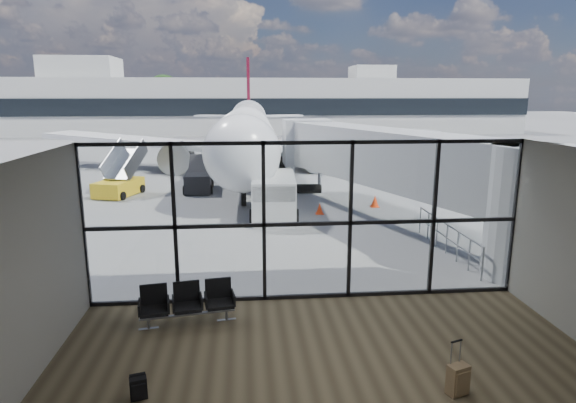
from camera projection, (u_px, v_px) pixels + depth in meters
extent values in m
plane|color=slate|center=(260.00, 148.00, 52.64)|extent=(220.00, 220.00, 0.00)
cube|color=brown|center=(332.00, 378.00, 9.87)|extent=(12.00, 8.00, 0.01)
cube|color=silver|center=(336.00, 160.00, 8.89)|extent=(12.00, 8.00, 0.02)
cube|color=beige|center=(398.00, 402.00, 5.49)|extent=(12.00, 0.02, 4.50)
cube|color=beige|center=(13.00, 286.00, 8.85)|extent=(0.02, 8.00, 4.50)
cube|color=white|center=(307.00, 222.00, 13.27)|extent=(12.00, 0.04, 4.50)
cube|color=black|center=(307.00, 296.00, 13.75)|extent=(12.00, 0.12, 0.10)
cube|color=black|center=(307.00, 224.00, 13.28)|extent=(12.00, 0.12, 0.10)
cube|color=black|center=(308.00, 143.00, 12.79)|extent=(12.00, 0.12, 0.10)
cube|color=black|center=(83.00, 227.00, 12.74)|extent=(0.10, 0.12, 4.50)
cube|color=black|center=(175.00, 225.00, 12.95)|extent=(0.10, 0.12, 4.50)
cube|color=black|center=(264.00, 223.00, 13.16)|extent=(0.10, 0.12, 4.50)
cube|color=black|center=(350.00, 221.00, 13.38)|extent=(0.10, 0.12, 4.50)
cube|color=black|center=(434.00, 219.00, 13.59)|extent=(0.10, 0.12, 4.50)
cube|color=black|center=(514.00, 217.00, 13.80)|extent=(0.10, 0.12, 4.50)
cylinder|color=#AEB0B4|center=(533.00, 213.00, 14.91)|extent=(2.80, 2.80, 4.20)
cube|color=#AEB0B4|center=(386.00, 157.00, 21.29)|extent=(7.45, 14.81, 2.40)
cube|color=#AEB0B4|center=(306.00, 142.00, 27.86)|extent=(2.60, 2.20, 2.60)
cylinder|color=gray|center=(293.00, 178.00, 28.24)|extent=(0.20, 0.20, 1.80)
cylinder|color=gray|center=(319.00, 178.00, 28.38)|extent=(0.20, 0.20, 1.80)
cylinder|color=black|center=(306.00, 189.00, 28.45)|extent=(1.80, 0.56, 0.56)
cylinder|color=gray|center=(482.00, 264.00, 14.91)|extent=(0.06, 0.06, 1.10)
cylinder|color=gray|center=(469.00, 255.00, 15.79)|extent=(0.06, 0.06, 1.10)
cylinder|color=gray|center=(457.00, 246.00, 16.66)|extent=(0.06, 0.06, 1.10)
cylinder|color=gray|center=(447.00, 239.00, 17.54)|extent=(0.06, 0.06, 1.10)
cylinder|color=gray|center=(437.00, 232.00, 18.41)|extent=(0.06, 0.06, 1.10)
cylinder|color=gray|center=(428.00, 226.00, 19.29)|extent=(0.06, 0.06, 1.10)
cylinder|color=gray|center=(420.00, 220.00, 20.16)|extent=(0.06, 0.06, 1.10)
cylinder|color=gray|center=(448.00, 225.00, 17.42)|extent=(0.06, 5.40, 0.06)
cylinder|color=gray|center=(447.00, 237.00, 17.53)|extent=(0.06, 5.40, 0.06)
cube|color=beige|center=(255.00, 106.00, 73.16)|extent=(80.00, 12.00, 8.00)
cube|color=black|center=(256.00, 107.00, 67.23)|extent=(80.00, 0.20, 2.40)
cube|color=beige|center=(82.00, 68.00, 69.75)|extent=(10.00, 8.00, 3.00)
cube|color=beige|center=(372.00, 73.00, 73.67)|extent=(6.00, 6.00, 2.00)
cylinder|color=#382619|center=(19.00, 120.00, 79.96)|extent=(0.50, 0.50, 3.06)
sphere|color=black|center=(16.00, 97.00, 79.15)|extent=(5.61, 5.61, 5.61)
cylinder|color=#382619|center=(56.00, 119.00, 80.45)|extent=(0.50, 0.50, 3.42)
sphere|color=black|center=(53.00, 94.00, 79.55)|extent=(6.27, 6.27, 6.27)
cylinder|color=#382619|center=(93.00, 121.00, 81.06)|extent=(0.50, 0.50, 2.70)
sphere|color=black|center=(91.00, 101.00, 80.35)|extent=(4.95, 4.95, 4.95)
cylinder|color=#382619|center=(130.00, 120.00, 81.56)|extent=(0.50, 0.50, 3.06)
sphere|color=black|center=(128.00, 97.00, 80.75)|extent=(5.61, 5.61, 5.61)
cylinder|color=#382619|center=(165.00, 119.00, 82.05)|extent=(0.50, 0.50, 3.42)
sphere|color=black|center=(164.00, 94.00, 81.14)|extent=(6.27, 6.27, 6.27)
cube|color=gray|center=(188.00, 315.00, 12.12)|extent=(2.35, 0.46, 0.04)
cube|color=black|center=(154.00, 311.00, 11.88)|extent=(0.76, 0.72, 0.09)
cube|color=black|center=(154.00, 295.00, 12.10)|extent=(0.67, 0.18, 0.59)
cube|color=black|center=(188.00, 307.00, 12.07)|extent=(0.76, 0.72, 0.09)
cube|color=black|center=(187.00, 292.00, 12.30)|extent=(0.67, 0.18, 0.59)
cube|color=black|center=(220.00, 304.00, 12.27)|extent=(0.76, 0.72, 0.09)
cube|color=black|center=(218.00, 289.00, 12.49)|extent=(0.67, 0.18, 0.59)
cylinder|color=gray|center=(148.00, 324.00, 11.91)|extent=(0.06, 0.06, 0.27)
cylinder|color=gray|center=(227.00, 315.00, 12.38)|extent=(0.06, 0.06, 0.27)
cube|color=black|center=(138.00, 388.00, 9.16)|extent=(0.36, 0.28, 0.44)
cube|color=black|center=(139.00, 392.00, 9.06)|extent=(0.26, 0.13, 0.30)
cylinder|color=black|center=(137.00, 375.00, 9.21)|extent=(0.31, 0.16, 0.08)
cube|color=#957853|center=(458.00, 379.00, 9.27)|extent=(0.46, 0.36, 0.60)
cube|color=#957853|center=(463.00, 383.00, 9.15)|extent=(0.33, 0.15, 0.44)
cylinder|color=gray|center=(451.00, 354.00, 9.21)|extent=(0.03, 0.03, 0.50)
cylinder|color=gray|center=(460.00, 351.00, 9.30)|extent=(0.03, 0.03, 0.50)
cube|color=black|center=(457.00, 341.00, 9.20)|extent=(0.26, 0.12, 0.02)
cylinder|color=black|center=(448.00, 391.00, 9.38)|extent=(0.05, 0.07, 0.07)
cylinder|color=black|center=(457.00, 388.00, 9.47)|extent=(0.05, 0.07, 0.07)
cylinder|color=white|center=(247.00, 130.00, 37.14)|extent=(4.36, 30.00, 3.69)
sphere|color=white|center=(242.00, 153.00, 22.57)|extent=(3.69, 3.69, 3.69)
cone|color=white|center=(249.00, 117.00, 54.08)|extent=(3.82, 6.07, 3.69)
cube|color=black|center=(242.00, 142.00, 23.04)|extent=(2.22, 1.25, 0.50)
cube|color=white|center=(139.00, 141.00, 37.73)|extent=(15.24, 8.14, 1.18)
cylinder|color=black|center=(178.00, 156.00, 36.22)|extent=(2.17, 3.44, 2.09)
cube|color=white|center=(220.00, 116.00, 53.35)|extent=(5.75, 3.01, 0.18)
cube|color=white|center=(352.00, 140.00, 38.86)|extent=(15.31, 7.55, 1.18)
cylinder|color=black|center=(315.00, 155.00, 36.92)|extent=(2.17, 3.44, 2.09)
cube|color=white|center=(277.00, 116.00, 53.78)|extent=(5.72, 2.78, 0.18)
cube|color=#5B0D1F|center=(248.00, 87.00, 53.36)|extent=(0.38, 3.80, 5.98)
cylinder|color=gray|center=(244.00, 193.00, 25.01)|extent=(0.20, 0.20, 1.40)
cylinder|color=black|center=(244.00, 199.00, 25.09)|extent=(0.26, 0.70, 0.70)
cylinder|color=black|center=(212.00, 163.00, 37.99)|extent=(0.47, 0.97, 0.96)
cylinder|color=black|center=(282.00, 162.00, 38.37)|extent=(0.47, 0.97, 0.96)
cube|color=silver|center=(274.00, 196.00, 22.91)|extent=(2.23, 4.60, 1.95)
cube|color=black|center=(274.00, 192.00, 21.17)|extent=(1.92, 1.28, 0.68)
cylinder|color=black|center=(252.00, 216.00, 21.59)|extent=(0.29, 0.70, 0.68)
cylinder|color=black|center=(296.00, 216.00, 21.65)|extent=(0.29, 0.70, 0.68)
cylinder|color=black|center=(255.00, 202.00, 24.45)|extent=(0.29, 0.70, 0.68)
cylinder|color=black|center=(293.00, 202.00, 24.50)|extent=(0.29, 0.70, 0.68)
cube|color=black|center=(199.00, 181.00, 29.00)|extent=(1.58, 3.23, 1.06)
cube|color=black|center=(199.00, 165.00, 30.06)|extent=(1.35, 2.69, 1.10)
cylinder|color=black|center=(185.00, 190.00, 27.95)|extent=(0.23, 0.54, 0.53)
cylinder|color=black|center=(211.00, 190.00, 28.13)|extent=(0.23, 0.54, 0.53)
cylinder|color=black|center=(188.00, 184.00, 30.01)|extent=(0.23, 0.54, 0.53)
cylinder|color=black|center=(212.00, 183.00, 30.19)|extent=(0.23, 0.54, 0.53)
cube|color=yellow|center=(119.00, 187.00, 27.66)|extent=(2.52, 3.36, 0.85)
cube|color=gray|center=(125.00, 164.00, 28.21)|extent=(2.15, 2.75, 1.58)
cylinder|color=black|center=(95.00, 195.00, 26.88)|extent=(0.34, 0.51, 0.47)
cylinder|color=black|center=(122.00, 196.00, 26.52)|extent=(0.34, 0.51, 0.47)
cylinder|color=black|center=(116.00, 187.00, 28.91)|extent=(0.34, 0.51, 0.47)
cylinder|color=black|center=(142.00, 189.00, 28.56)|extent=(0.34, 0.51, 0.47)
cube|color=#FF3B0D|center=(320.00, 214.00, 23.48)|extent=(0.38, 0.38, 0.03)
cone|color=#FF3B0D|center=(320.00, 208.00, 23.43)|extent=(0.36, 0.36, 0.54)
cube|color=#FD3C0D|center=(375.00, 206.00, 24.98)|extent=(0.43, 0.43, 0.03)
cone|color=#FD3C0D|center=(375.00, 201.00, 24.91)|extent=(0.41, 0.41, 0.61)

